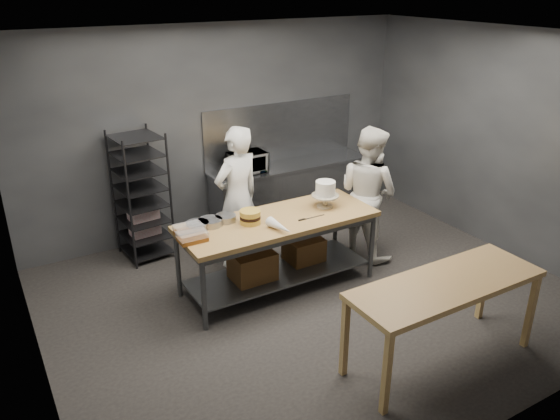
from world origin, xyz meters
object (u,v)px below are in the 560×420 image
Objects in this scene: near_counter at (446,290)px; layer_cake at (250,217)px; chef_right at (368,193)px; chef_behind at (237,198)px; frosted_cake_stand at (325,191)px; speed_rack at (142,197)px; work_table at (277,244)px; microwave at (247,162)px.

near_counter is 8.24× the size of layer_cake.
layer_cake is (-1.83, -0.11, 0.10)m from chef_right.
chef_behind reaches higher than layer_cake.
chef_right is (1.64, -0.62, -0.04)m from chef_behind.
chef_behind is 1.05× the size of chef_right.
frosted_cake_stand is at bearing -1.54° from layer_cake.
near_counter is at bearing -63.76° from speed_rack.
layer_cake is (-0.19, -0.73, 0.06)m from chef_behind.
microwave is at bearing 74.08° from work_table.
chef_behind is (0.99, -0.87, 0.09)m from speed_rack.
chef_right is at bearing 5.53° from work_table.
layer_cake reaches higher than work_table.
speed_rack reaches higher than work_table.
speed_rack is 1.64m from microwave.
work_table is at bearing -179.47° from frosted_cake_stand.
layer_cake reaches higher than near_counter.
chef_right reaches higher than speed_rack.
speed_rack is 1.80m from layer_cake.
chef_behind is at bearing 58.61° from chef_right.
microwave is at bearing 96.97° from frosted_cake_stand.
near_counter is 4.11m from speed_rack.
near_counter is 3.78m from microwave.
frosted_cake_stand is (0.21, -1.71, 0.08)m from microwave.
microwave is (-0.19, 3.77, 0.24)m from near_counter.
chef_right is 3.33× the size of microwave.
speed_rack is 1.33m from chef_behind.
chef_right is at bearing -29.52° from speed_rack.
frosted_cake_stand is at bearing 0.53° from work_table.
speed_rack is at bearing 124.85° from work_table.
chef_right is at bearing 145.36° from chef_behind.
frosted_cake_stand is at bearing 124.12° from chef_behind.
speed_rack reaches higher than microwave.
near_counter is 5.88× the size of frosted_cake_stand.
speed_rack is 5.15× the size of frosted_cake_stand.
speed_rack is 3.02m from chef_right.
chef_right is 5.32× the size of frosted_cake_stand.
work_table is at bearing 86.70° from chef_behind.
frosted_cake_stand reaches higher than work_table.
speed_rack is at bearing -177.18° from microwave.
chef_behind is at bearing 138.15° from frosted_cake_stand.
microwave reaches higher than layer_cake.
microwave is at bearing -137.61° from chef_behind.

